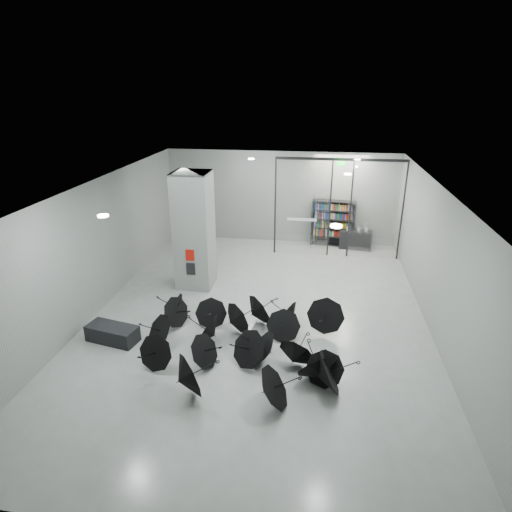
# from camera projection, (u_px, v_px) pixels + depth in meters

# --- Properties ---
(room) EXTENTS (14.00, 14.02, 4.01)m
(room) POSITION_uv_depth(u_px,v_px,m) (259.00, 229.00, 12.12)
(room) COLOR gray
(room) RESTS_ON ground
(column) EXTENTS (1.20, 1.20, 4.00)m
(column) POSITION_uv_depth(u_px,v_px,m) (194.00, 231.00, 14.61)
(column) COLOR slate
(column) RESTS_ON ground
(fire_cabinet) EXTENTS (0.28, 0.04, 0.38)m
(fire_cabinet) POSITION_uv_depth(u_px,v_px,m) (190.00, 255.00, 14.29)
(fire_cabinet) COLOR #A50A07
(fire_cabinet) RESTS_ON column
(info_panel) EXTENTS (0.30, 0.03, 0.42)m
(info_panel) POSITION_uv_depth(u_px,v_px,m) (191.00, 269.00, 14.47)
(info_panel) COLOR black
(info_panel) RESTS_ON column
(exit_sign) EXTENTS (0.30, 0.06, 0.15)m
(exit_sign) POSITION_uv_depth(u_px,v_px,m) (341.00, 164.00, 16.30)
(exit_sign) COLOR #0CE533
(exit_sign) RESTS_ON room
(glass_partition) EXTENTS (5.06, 0.08, 4.00)m
(glass_partition) POSITION_uv_depth(u_px,v_px,m) (338.00, 204.00, 17.10)
(glass_partition) COLOR silver
(glass_partition) RESTS_ON ground
(bench) EXTENTS (1.52, 0.89, 0.46)m
(bench) POSITION_uv_depth(u_px,v_px,m) (113.00, 333.00, 11.89)
(bench) COLOR black
(bench) RESTS_ON ground
(bookshelf) EXTENTS (1.86, 0.62, 2.01)m
(bookshelf) POSITION_uv_depth(u_px,v_px,m) (333.00, 223.00, 18.69)
(bookshelf) COLOR black
(bookshelf) RESTS_ON ground
(shop_counter) EXTENTS (1.39, 0.69, 0.80)m
(shop_counter) POSITION_uv_depth(u_px,v_px,m) (356.00, 240.00, 18.53)
(shop_counter) COLOR black
(shop_counter) RESTS_ON ground
(umbrella_cluster) EXTENTS (5.72, 4.74, 1.30)m
(umbrella_cluster) POSITION_uv_depth(u_px,v_px,m) (248.00, 345.00, 11.21)
(umbrella_cluster) COLOR black
(umbrella_cluster) RESTS_ON ground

